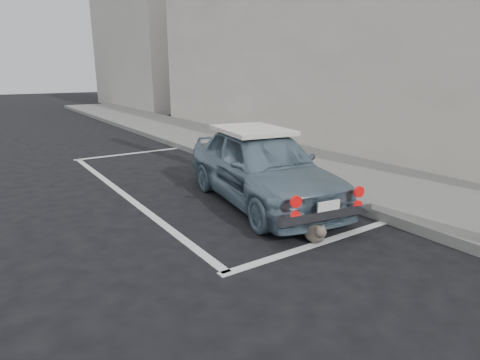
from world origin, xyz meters
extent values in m
plane|color=black|center=(0.00, 0.00, 0.00)|extent=(80.00, 80.00, 0.00)
cube|color=slate|center=(3.20, 2.00, 0.07)|extent=(2.80, 40.00, 0.15)
cube|color=#BCB4A5|center=(6.35, 4.00, 3.50)|extent=(3.50, 18.00, 7.00)
cube|color=black|center=(4.66, 4.00, 1.40)|extent=(0.10, 16.00, 2.40)
cube|color=orange|center=(4.66, 10.00, 4.60)|extent=(0.10, 2.00, 1.60)
cube|color=#B2ABA1|center=(6.35, 20.00, 4.00)|extent=(3.50, 10.00, 8.00)
cube|color=silver|center=(0.50, -0.50, 0.00)|extent=(3.00, 0.12, 0.01)
cube|color=silver|center=(0.50, 6.50, 0.00)|extent=(3.00, 0.12, 0.01)
cube|color=silver|center=(-0.90, 3.00, 0.00)|extent=(0.12, 7.00, 0.01)
imported|color=slate|center=(0.90, 1.28, 0.62)|extent=(2.04, 3.85, 1.25)
cube|color=silver|center=(0.96, 1.64, 1.18)|extent=(1.24, 1.54, 0.07)
cube|color=silver|center=(0.62, -0.48, 0.38)|extent=(1.40, 0.34, 0.12)
cube|color=white|center=(0.61, -0.53, 0.48)|extent=(0.33, 0.07, 0.17)
cylinder|color=red|center=(0.13, -0.43, 0.62)|extent=(0.15, 0.06, 0.15)
cylinder|color=red|center=(1.09, -0.59, 0.62)|extent=(0.15, 0.06, 0.15)
cylinder|color=red|center=(0.13, -0.43, 0.44)|extent=(0.12, 0.06, 0.12)
cylinder|color=red|center=(1.09, -0.59, 0.44)|extent=(0.12, 0.06, 0.12)
ellipsoid|color=#695950|center=(0.49, -0.41, 0.12)|extent=(0.34, 0.43, 0.23)
sphere|color=#695950|center=(0.45, -0.57, 0.20)|extent=(0.15, 0.15, 0.15)
cone|color=#695950|center=(0.41, -0.56, 0.28)|extent=(0.05, 0.05, 0.06)
cone|color=#695950|center=(0.48, -0.58, 0.28)|extent=(0.05, 0.05, 0.06)
cylinder|color=#695950|center=(0.60, -0.24, 0.05)|extent=(0.06, 0.25, 0.03)
camera|label=1|loc=(-3.01, -3.88, 2.16)|focal=30.00mm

